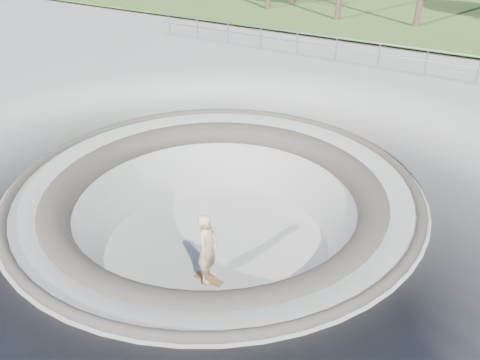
{
  "coord_description": "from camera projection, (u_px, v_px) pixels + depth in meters",
  "views": [
    {
      "loc": [
        6.24,
        -8.21,
        5.94
      ],
      "look_at": [
        0.33,
        0.64,
        -0.1
      ],
      "focal_mm": 35.0,
      "sensor_mm": 36.0,
      "label": 1
    }
  ],
  "objects": [
    {
      "name": "skateboard",
      "position": [
        209.0,
        279.0,
        11.47
      ],
      "size": [
        0.76,
        0.22,
        0.08
      ],
      "color": "brown",
      "rests_on": "ground"
    },
    {
      "name": "ground",
      "position": [
        215.0,
        183.0,
        11.89
      ],
      "size": [
        180.0,
        180.0,
        0.0
      ],
      "primitive_type": "plane",
      "color": "#A8A7A3",
      "rests_on": "ground"
    },
    {
      "name": "skater",
      "position": [
        208.0,
        249.0,
        11.01
      ],
      "size": [
        0.56,
        0.74,
        1.82
      ],
      "primitive_type": "imported",
      "rotation": [
        0.0,
        0.0,
        1.77
      ],
      "color": "#DCB88E",
      "rests_on": "skateboard"
    },
    {
      "name": "skate_bowl",
      "position": [
        217.0,
        241.0,
        12.79
      ],
      "size": [
        14.0,
        14.0,
        4.1
      ],
      "color": "#A8A7A3",
      "rests_on": "ground"
    },
    {
      "name": "grass_strip",
      "position": [
        474.0,
        0.0,
        36.37
      ],
      "size": [
        180.0,
        36.0,
        0.12
      ],
      "color": "#446127",
      "rests_on": "ground"
    },
    {
      "name": "safety_railing",
      "position": [
        379.0,
        54.0,
        20.23
      ],
      "size": [
        25.0,
        0.06,
        1.03
      ],
      "color": "gray",
      "rests_on": "ground"
    }
  ]
}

